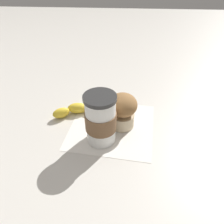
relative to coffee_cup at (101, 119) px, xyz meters
The scene contains 5 objects.
ground_plane 0.10m from the coffee_cup, 24.74° to the right, with size 3.00×3.00×0.00m, color beige.
paper_napkin 0.10m from the coffee_cup, 24.74° to the right, with size 0.24×0.24×0.00m, color white.
coffee_cup is the anchor object (origin of this frame).
muffin 0.09m from the coffee_cup, 41.23° to the right, with size 0.08×0.08×0.11m.
banana 0.14m from the coffee_cup, 28.75° to the left, with size 0.09×0.21×0.03m.
Camera 1 is at (-0.49, -0.03, 0.44)m, focal length 35.00 mm.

